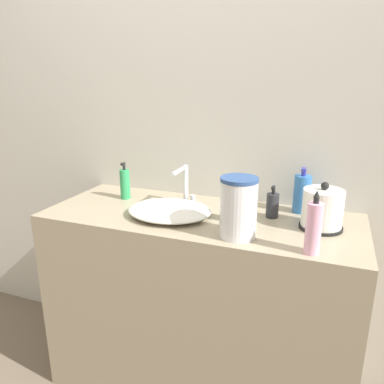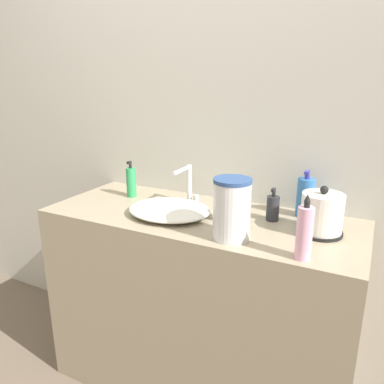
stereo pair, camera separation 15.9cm
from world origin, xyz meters
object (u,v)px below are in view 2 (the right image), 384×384
object	(u,v)px
shampoo_bottle	(304,232)
hand_cream_bottle	(305,197)
water_pitcher	(232,209)
mouthwash_bottle	(273,208)
electric_kettle	(322,215)
faucet	(188,182)
lotion_bottle	(131,182)
toothbrush_cup	(231,209)

from	to	relation	value
shampoo_bottle	hand_cream_bottle	xyz separation A→B (m)	(-0.07, 0.41, -0.01)
water_pitcher	hand_cream_bottle	bearing A→B (deg)	61.56
mouthwash_bottle	electric_kettle	bearing A→B (deg)	-15.93
shampoo_bottle	water_pitcher	xyz separation A→B (m)	(-0.27, 0.05, 0.02)
faucet	lotion_bottle	bearing A→B (deg)	-175.47
water_pitcher	electric_kettle	bearing A→B (deg)	33.72
mouthwash_bottle	water_pitcher	xyz separation A→B (m)	(-0.09, -0.25, 0.06)
mouthwash_bottle	hand_cream_bottle	xyz separation A→B (m)	(0.11, 0.11, 0.03)
shampoo_bottle	hand_cream_bottle	world-z (taller)	shampoo_bottle
shampoo_bottle	mouthwash_bottle	world-z (taller)	shampoo_bottle
toothbrush_cup	electric_kettle	bearing A→B (deg)	6.47
hand_cream_bottle	water_pitcher	size ratio (longest dim) A/B	0.88
toothbrush_cup	hand_cream_bottle	bearing A→B (deg)	39.30
electric_kettle	toothbrush_cup	bearing A→B (deg)	-173.53
shampoo_bottle	water_pitcher	bearing A→B (deg)	169.71
lotion_bottle	hand_cream_bottle	xyz separation A→B (m)	(0.82, 0.10, 0.01)
toothbrush_cup	lotion_bottle	world-z (taller)	toothbrush_cup
toothbrush_cup	water_pitcher	bearing A→B (deg)	-69.03
toothbrush_cup	mouthwash_bottle	xyz separation A→B (m)	(0.15, 0.10, -0.00)
faucet	lotion_bottle	size ratio (longest dim) A/B	1.01
mouthwash_bottle	water_pitcher	size ratio (longest dim) A/B	0.61
mouthwash_bottle	faucet	bearing A→B (deg)	175.81
hand_cream_bottle	water_pitcher	bearing A→B (deg)	-118.44
lotion_bottle	shampoo_bottle	world-z (taller)	shampoo_bottle
electric_kettle	lotion_bottle	xyz separation A→B (m)	(-0.91, 0.06, 0.00)
toothbrush_cup	shampoo_bottle	size ratio (longest dim) A/B	0.92
lotion_bottle	hand_cream_bottle	size ratio (longest dim) A/B	0.90
faucet	toothbrush_cup	bearing A→B (deg)	-25.50
lotion_bottle	shampoo_bottle	bearing A→B (deg)	-18.68
faucet	electric_kettle	xyz separation A→B (m)	(0.61, -0.09, -0.03)
electric_kettle	water_pitcher	size ratio (longest dim) A/B	0.83
faucet	water_pitcher	world-z (taller)	water_pitcher
electric_kettle	mouthwash_bottle	world-z (taller)	electric_kettle
hand_cream_bottle	water_pitcher	distance (m)	0.41
water_pitcher	toothbrush_cup	bearing A→B (deg)	110.97
toothbrush_cup	water_pitcher	world-z (taller)	water_pitcher
shampoo_bottle	mouthwash_bottle	xyz separation A→B (m)	(-0.18, 0.30, -0.04)
faucet	electric_kettle	bearing A→B (deg)	-8.12
electric_kettle	mouthwash_bottle	xyz separation A→B (m)	(-0.20, 0.06, -0.02)
hand_cream_bottle	shampoo_bottle	bearing A→B (deg)	-79.81
lotion_bottle	hand_cream_bottle	bearing A→B (deg)	7.28
electric_kettle	water_pitcher	xyz separation A→B (m)	(-0.29, -0.19, 0.04)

